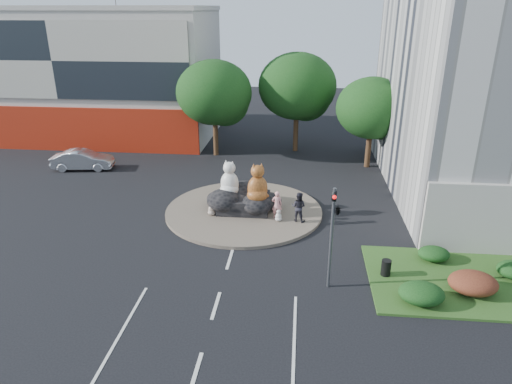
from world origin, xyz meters
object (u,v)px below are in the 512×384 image
at_px(cat_tabby, 258,182).
at_px(kitten_calico, 212,208).
at_px(kitten_white, 278,215).
at_px(litter_bin, 386,268).
at_px(pedestrian_pink, 277,205).
at_px(pedestrian_dark, 299,207).
at_px(cat_white, 230,178).
at_px(parked_car, 83,160).

distance_m(cat_tabby, kitten_calico, 3.30).
xyz_separation_m(kitten_calico, kitten_white, (4.19, -0.46, -0.09)).
relative_size(cat_tabby, kitten_white, 3.22).
height_order(kitten_white, litter_bin, kitten_white).
relative_size(kitten_white, pedestrian_pink, 0.43).
bearing_deg(pedestrian_dark, cat_tabby, 1.29).
bearing_deg(cat_white, kitten_calico, -111.09).
xyz_separation_m(cat_tabby, kitten_white, (1.36, -0.94, -1.73)).
height_order(cat_tabby, pedestrian_dark, cat_tabby).
xyz_separation_m(parked_car, litter_bin, (21.84, -13.92, -0.27)).
height_order(cat_tabby, parked_car, cat_tabby).
bearing_deg(kitten_white, parked_car, 137.13).
relative_size(parked_car, litter_bin, 5.99).
bearing_deg(pedestrian_pink, kitten_white, 104.35).
bearing_deg(litter_bin, kitten_white, 135.51).
relative_size(kitten_white, litter_bin, 0.93).
relative_size(kitten_calico, parked_car, 0.19).
bearing_deg(parked_car, pedestrian_pink, -124.37).
distance_m(pedestrian_pink, litter_bin, 8.14).
height_order(pedestrian_pink, litter_bin, pedestrian_pink).
distance_m(cat_tabby, pedestrian_dark, 2.95).
bearing_deg(pedestrian_dark, kitten_white, 23.69).
bearing_deg(parked_car, pedestrian_dark, -123.51).
relative_size(cat_white, cat_tabby, 0.95).
bearing_deg(cat_tabby, cat_white, 141.80).
xyz_separation_m(pedestrian_pink, litter_bin, (5.65, -5.84, -0.55)).
bearing_deg(cat_tabby, parked_car, 137.39).
distance_m(parked_car, litter_bin, 25.90).
bearing_deg(kitten_white, pedestrian_dark, -11.42).
height_order(kitten_calico, pedestrian_dark, pedestrian_dark).
distance_m(cat_tabby, litter_bin, 9.54).
xyz_separation_m(cat_white, kitten_white, (3.22, -1.71, -1.67)).
xyz_separation_m(kitten_calico, pedestrian_pink, (4.06, -0.04, 0.40)).
bearing_deg(parked_car, cat_white, -125.27).
bearing_deg(cat_white, pedestrian_pink, -5.94).
bearing_deg(pedestrian_pink, cat_white, -25.15).
bearing_deg(kitten_white, cat_white, 136.77).
distance_m(kitten_white, pedestrian_dark, 1.32).
bearing_deg(pedestrian_dark, cat_white, -0.39).
xyz_separation_m(kitten_calico, parked_car, (-12.13, 8.04, 0.13)).
xyz_separation_m(cat_white, cat_tabby, (1.86, -0.77, 0.06)).
bearing_deg(kitten_calico, litter_bin, -7.13).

